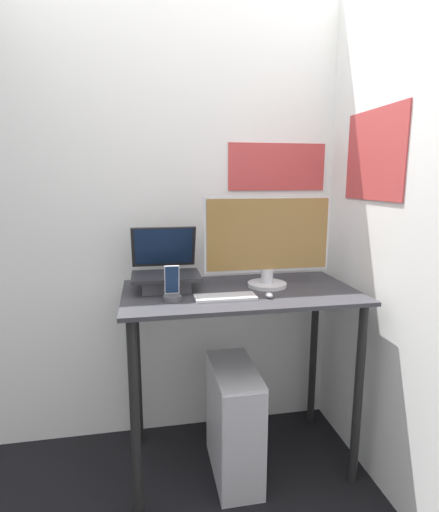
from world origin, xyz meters
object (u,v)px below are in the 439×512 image
(laptop, at_px, (166,274))
(mouse, at_px, (269,295))
(computer_tower, at_px, (234,421))
(cell_phone, at_px, (172,292))
(keyboard, at_px, (225,297))
(monitor, at_px, (268,243))

(laptop, relative_size, mouse, 6.21)
(mouse, bearing_deg, laptop, 151.43)
(computer_tower, bearing_deg, cell_phone, -175.14)
(keyboard, distance_m, mouse, 0.21)
(laptop, xyz_separation_m, cell_phone, (0.02, -0.21, -0.04))
(mouse, xyz_separation_m, cell_phone, (-0.45, 0.04, 0.03))
(mouse, height_order, computer_tower, mouse)
(monitor, xyz_separation_m, keyboard, (-0.26, -0.18, -0.22))
(keyboard, height_order, mouse, mouse)
(keyboard, bearing_deg, cell_phone, 175.99)
(monitor, distance_m, computer_tower, 0.94)
(cell_phone, distance_m, computer_tower, 0.78)
(laptop, relative_size, computer_tower, 0.59)
(keyboard, bearing_deg, computer_tower, 37.82)
(monitor, height_order, cell_phone, monitor)
(laptop, bearing_deg, keyboard, -41.01)
(keyboard, xyz_separation_m, cell_phone, (-0.25, 0.02, 0.03))
(laptop, distance_m, mouse, 0.54)
(monitor, height_order, computer_tower, monitor)
(laptop, distance_m, monitor, 0.55)
(mouse, height_order, cell_phone, cell_phone)
(monitor, distance_m, mouse, 0.30)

